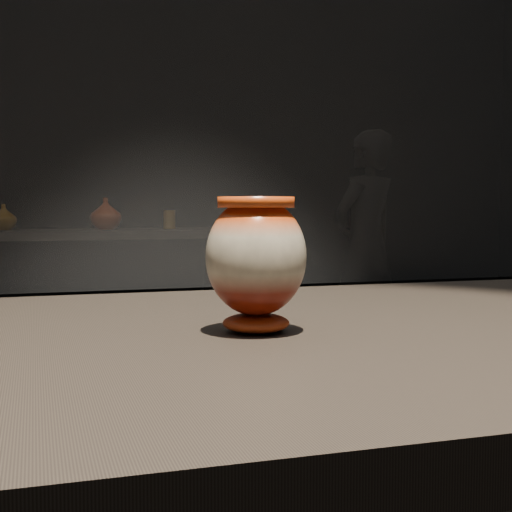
{
  "coord_description": "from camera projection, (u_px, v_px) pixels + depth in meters",
  "views": [
    {
      "loc": [
        -0.22,
        -0.77,
        1.04
      ],
      "look_at": [
        0.02,
        -0.01,
        0.99
      ],
      "focal_mm": 50.0,
      "sensor_mm": 36.0,
      "label": 1
    }
  ],
  "objects": [
    {
      "name": "main_vase",
      "position": [
        256.0,
        258.0,
        0.8
      ],
      "size": [
        0.12,
        0.12,
        0.15
      ],
      "rotation": [
        0.0,
        0.0,
        0.03
      ],
      "color": "maroon",
      "rests_on": "display_plinth"
    },
    {
      "name": "back_vase_mid",
      "position": [
        106.0,
        214.0,
        4.33
      ],
      "size": [
        0.24,
        0.24,
        0.19
      ],
      "primitive_type": "imported",
      "rotation": [
        0.0,
        0.0,
        2.77
      ],
      "color": "maroon",
      "rests_on": "back_shelf"
    },
    {
      "name": "visitor",
      "position": [
        365.0,
        245.0,
        4.84
      ],
      "size": [
        0.67,
        0.58,
        1.56
      ],
      "primitive_type": "imported",
      "rotation": [
        0.0,
        0.0,
        3.59
      ],
      "color": "black",
      "rests_on": "ground"
    },
    {
      "name": "back_vase_left",
      "position": [
        4.0,
        217.0,
        4.21
      ],
      "size": [
        0.18,
        0.18,
        0.15
      ],
      "primitive_type": "imported",
      "rotation": [
        0.0,
        0.0,
        0.25
      ],
      "color": "#956015",
      "rests_on": "back_shelf"
    },
    {
      "name": "back_shelf",
      "position": [
        85.0,
        273.0,
        4.32
      ],
      "size": [
        2.0,
        0.6,
        0.9
      ],
      "color": "black",
      "rests_on": "ground"
    },
    {
      "name": "back_vase_right",
      "position": [
        169.0,
        219.0,
        4.51
      ],
      "size": [
        0.08,
        0.08,
        0.12
      ],
      "primitive_type": "cylinder",
      "color": "#956015",
      "rests_on": "back_shelf"
    }
  ]
}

